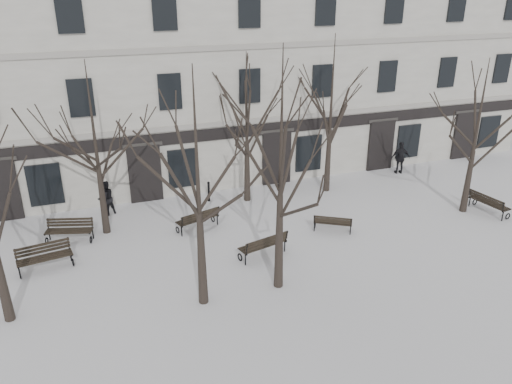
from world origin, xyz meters
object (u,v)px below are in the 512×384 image
tree_3 (479,119)px  bench_4 (198,219)px  bench_0 (44,256)px  bench_2 (333,223)px  tree_1 (197,164)px  bench_1 (264,245)px  tree_2 (281,145)px  bench_3 (69,230)px  bench_5 (488,203)px

tree_3 → bench_4: bearing=168.9°
bench_0 → bench_2: bench_0 is taller
bench_2 → tree_1: bearing=57.5°
tree_3 → bench_1: (-10.56, -0.79, -3.96)m
bench_4 → tree_1: bearing=61.0°
tree_2 → bench_3: size_ratio=4.20×
bench_1 → bench_5: 11.47m
bench_1 → tree_2: bearing=69.8°
bench_0 → bench_4: size_ratio=1.02×
tree_1 → tree_2: size_ratio=0.95×
tree_2 → bench_1: size_ratio=4.04×
tree_1 → bench_1: size_ratio=3.82×
tree_1 → bench_1: (3.03, 2.15, -4.49)m
tree_2 → bench_0: tree_2 is taller
tree_2 → bench_4: (-1.64, 5.35, -4.80)m
tree_2 → tree_3: 11.21m
tree_1 → bench_3: 8.77m
bench_0 → bench_3: 2.27m
tree_1 → bench_0: (-5.15, 4.16, -4.49)m
tree_1 → tree_3: tree_1 is taller
bench_1 → bench_3: 8.32m
tree_1 → bench_3: size_ratio=3.98×
bench_4 → bench_5: bearing=150.4°
tree_3 → bench_0: (-18.74, 1.23, -3.96)m
tree_2 → bench_4: 7.37m
tree_2 → bench_0: size_ratio=4.11×
bench_3 → bench_5: 19.11m
tree_2 → bench_5: 12.86m
tree_3 → bench_4: 13.28m
bench_3 → tree_2: bearing=-24.9°
bench_1 → bench_4: bearing=-73.8°
tree_2 → bench_5: (11.70, 2.32, -4.79)m
tree_1 → tree_3: bearing=12.2°
tree_2 → bench_1: 5.23m
bench_2 → bench_5: 7.90m
tree_3 → bench_1: size_ratio=3.42×
tree_3 → bench_0: 19.19m
bench_2 → bench_0: bearing=27.2°
bench_2 → bench_5: (7.86, -0.78, 0.08)m
bench_0 → bench_3: (0.93, 2.07, -0.02)m
tree_2 → bench_5: bearing=11.2°
bench_3 → tree_1: bearing=-39.3°
bench_0 → tree_2: bearing=-36.5°
bench_0 → bench_4: bench_0 is taller
bench_0 → bench_4: 6.42m
bench_4 → bench_1: bearing=103.2°
tree_1 → bench_0: size_ratio=3.88×
bench_0 → bench_5: bench_0 is taller
bench_3 → bench_2: bearing=0.7°
tree_3 → bench_3: (-17.81, 3.29, -3.98)m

